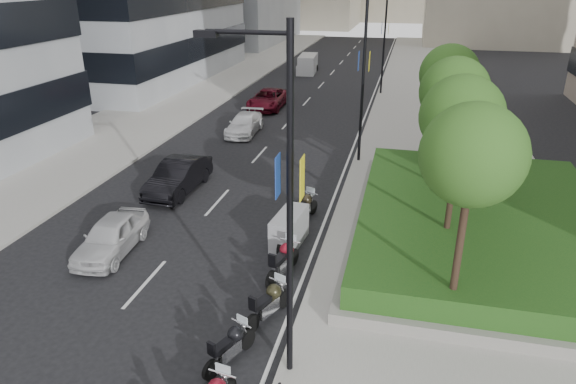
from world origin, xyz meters
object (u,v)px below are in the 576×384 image
(motorcycle_4, at_px, (283,260))
(car_b, at_px, (178,176))
(motorcycle_6, at_px, (303,207))
(motorcycle_5, at_px, (289,229))
(car_c, at_px, (245,124))
(lamp_post_1, at_px, (361,71))
(motorcycle_2, at_px, (230,346))
(lamp_post_0, at_px, (283,198))
(car_d, at_px, (268,99))
(motorcycle_3, at_px, (269,303))
(delivery_van, at_px, (307,65))
(lamp_post_2, at_px, (383,35))
(car_a, at_px, (111,236))

(motorcycle_4, relative_size, car_b, 0.49)
(motorcycle_4, xyz_separation_m, car_b, (-6.76, 6.21, 0.15))
(motorcycle_4, bearing_deg, motorcycle_6, 16.27)
(motorcycle_5, distance_m, car_b, 7.60)
(car_b, distance_m, car_c, 10.14)
(lamp_post_1, bearing_deg, motorcycle_2, -95.02)
(motorcycle_6, bearing_deg, motorcycle_4, -157.41)
(motorcycle_5, distance_m, car_c, 15.51)
(motorcycle_4, bearing_deg, car_b, 60.97)
(lamp_post_0, distance_m, motorcycle_5, 8.22)
(lamp_post_0, relative_size, car_c, 2.03)
(car_b, xyz_separation_m, car_d, (-0.23, 17.19, -0.04))
(motorcycle_4, bearing_deg, motorcycle_5, 21.42)
(motorcycle_2, relative_size, motorcycle_4, 0.85)
(lamp_post_0, distance_m, motorcycle_3, 5.04)
(motorcycle_2, bearing_deg, motorcycle_6, 21.66)
(delivery_van, bearing_deg, lamp_post_1, -77.72)
(lamp_post_0, xyz_separation_m, lamp_post_2, (0.00, 35.00, 0.00))
(lamp_post_0, xyz_separation_m, delivery_van, (-8.19, 43.95, -4.20))
(lamp_post_1, distance_m, motorcycle_5, 11.20)
(motorcycle_3, bearing_deg, lamp_post_0, -132.47)
(lamp_post_1, xyz_separation_m, car_a, (-7.87, -12.30, -4.38))
(lamp_post_0, xyz_separation_m, motorcycle_5, (-1.45, 6.80, -4.39))
(motorcycle_4, height_order, car_d, car_d)
(motorcycle_5, xyz_separation_m, car_b, (-6.46, 4.00, 0.10))
(motorcycle_6, distance_m, delivery_van, 35.54)
(motorcycle_3, bearing_deg, lamp_post_1, 18.81)
(car_c, distance_m, car_d, 7.05)
(car_b, bearing_deg, car_a, -87.95)
(car_d, bearing_deg, lamp_post_0, -73.26)
(lamp_post_0, distance_m, motorcycle_2, 4.76)
(car_c, relative_size, delivery_van, 0.97)
(motorcycle_2, distance_m, motorcycle_3, 2.15)
(lamp_post_2, bearing_deg, car_d, -139.25)
(delivery_van, bearing_deg, car_d, -94.43)
(motorcycle_2, relative_size, motorcycle_6, 0.89)
(car_a, distance_m, car_d, 23.29)
(motorcycle_5, bearing_deg, motorcycle_3, -168.15)
(motorcycle_5, bearing_deg, car_b, 64.33)
(lamp_post_1, bearing_deg, motorcycle_4, -95.27)
(lamp_post_2, distance_m, car_a, 31.61)
(motorcycle_2, height_order, motorcycle_3, motorcycle_3)
(lamp_post_2, bearing_deg, motorcycle_2, -92.44)
(motorcycle_3, bearing_deg, car_b, 61.12)
(motorcycle_5, height_order, car_c, motorcycle_5)
(lamp_post_0, xyz_separation_m, motorcycle_3, (-0.98, 2.11, -4.47))
(motorcycle_6, bearing_deg, car_a, 143.70)
(lamp_post_0, relative_size, delivery_van, 1.97)
(lamp_post_0, distance_m, car_a, 10.16)
(car_d, bearing_deg, motorcycle_2, -76.11)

